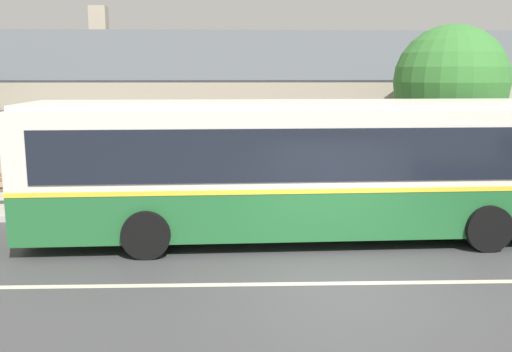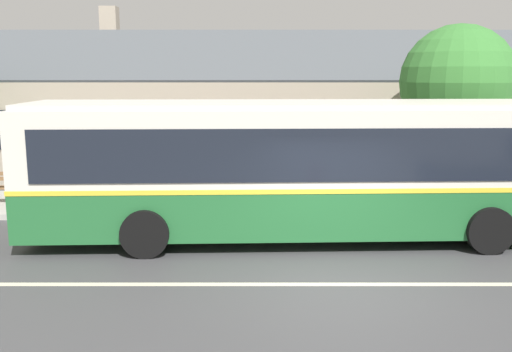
# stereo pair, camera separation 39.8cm
# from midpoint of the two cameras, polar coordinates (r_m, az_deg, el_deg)

# --- Properties ---
(ground_plane) EXTENTS (300.00, 300.00, 0.00)m
(ground_plane) POSITION_cam_midpoint_polar(r_m,az_deg,el_deg) (10.52, 9.30, -10.65)
(ground_plane) COLOR #424244
(sidewalk_far) EXTENTS (60.00, 3.00, 0.15)m
(sidewalk_far) POSITION_cam_midpoint_polar(r_m,az_deg,el_deg) (16.20, 5.88, -2.81)
(sidewalk_far) COLOR #ADAAA3
(sidewalk_far) RESTS_ON ground
(lane_divider_stripe) EXTENTS (60.00, 0.16, 0.01)m
(lane_divider_stripe) POSITION_cam_midpoint_polar(r_m,az_deg,el_deg) (10.52, 9.31, -10.63)
(lane_divider_stripe) COLOR beige
(lane_divider_stripe) RESTS_ON ground
(community_building) EXTENTS (25.19, 10.51, 6.48)m
(community_building) POSITION_cam_midpoint_polar(r_m,az_deg,el_deg) (24.01, 1.61, 5.79)
(community_building) COLOR tan
(community_building) RESTS_ON ground
(transit_bus) EXTENTS (12.40, 3.07, 3.11)m
(transit_bus) POSITION_cam_midpoint_polar(r_m,az_deg,el_deg) (12.82, 5.51, 1.00)
(transit_bus) COLOR #236633
(transit_bus) RESTS_ON ground
(bench_by_building) EXTENTS (1.77, 0.51, 0.94)m
(bench_by_building) POSITION_cam_midpoint_polar(r_m,az_deg,el_deg) (17.07, -23.04, -1.20)
(bench_by_building) COLOR brown
(bench_by_building) RESTS_ON sidewalk_far
(street_tree_primary) EXTENTS (3.28, 3.28, 5.11)m
(street_tree_primary) POSITION_cam_midpoint_polar(r_m,az_deg,el_deg) (17.58, 20.00, 8.75)
(street_tree_primary) COLOR #4C3828
(street_tree_primary) RESTS_ON ground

